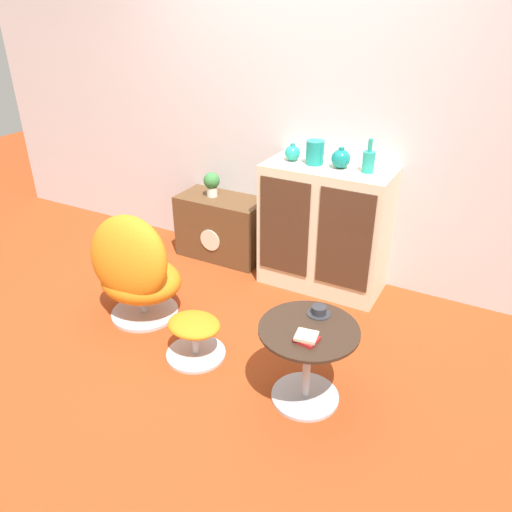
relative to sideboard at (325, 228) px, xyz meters
name	(u,v)px	position (x,y,z in m)	size (l,w,h in m)	color
ground_plane	(200,348)	(-0.39, -1.16, -0.49)	(12.00, 12.00, 0.00)	#9E3D19
wall_back	(296,109)	(-0.39, 0.26, 0.81)	(6.40, 0.06, 2.60)	silver
sideboard	(325,228)	(0.00, 0.00, 0.00)	(0.94, 0.47, 0.98)	beige
tv_console	(222,227)	(-0.96, 0.04, -0.22)	(0.75, 0.39, 0.54)	brown
egg_chair	(135,271)	(-0.96, -1.07, -0.10)	(0.64, 0.60, 0.83)	#B7B7BC
ottoman	(195,332)	(-0.37, -1.23, -0.31)	(0.38, 0.38, 0.28)	#B7B7BC
coffee_table	(307,356)	(0.40, -1.25, -0.18)	(0.55, 0.55, 0.49)	#B7B7BC
vase_leftmost	(292,153)	(-0.29, 0.00, 0.55)	(0.11, 0.11, 0.13)	teal
vase_inner_left	(315,152)	(-0.12, 0.00, 0.57)	(0.13, 0.13, 0.17)	teal
vase_inner_right	(341,159)	(0.08, 0.00, 0.56)	(0.13, 0.13, 0.15)	#147A75
vase_rightmost	(369,161)	(0.28, 0.00, 0.57)	(0.09, 0.09, 0.23)	teal
potted_plant	(212,183)	(-1.05, 0.04, 0.17)	(0.14, 0.14, 0.21)	silver
teacup	(319,311)	(0.40, -1.10, 0.02)	(0.13, 0.13, 0.05)	#2D2D33
book_stack	(307,338)	(0.43, -1.36, 0.02)	(0.13, 0.12, 0.04)	red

